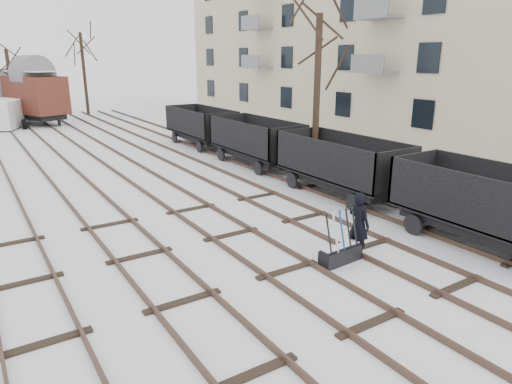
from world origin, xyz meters
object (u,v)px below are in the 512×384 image
freight_wagon_a (491,218)px  box_van_wagon (35,94)px  ground_frame (340,253)px  worker (359,224)px  panel_van (6,113)px

freight_wagon_a → box_van_wagon: bearing=101.6°
ground_frame → worker: size_ratio=0.79×
ground_frame → box_van_wagon: (-2.76, 33.60, 2.25)m
worker → panel_van: panel_van is taller
ground_frame → panel_van: 33.30m
box_van_wagon → panel_van: box_van_wagon is taller
freight_wagon_a → box_van_wagon: size_ratio=0.91×
panel_van → freight_wagon_a: bearing=-50.4°
freight_wagon_a → box_van_wagon: (-7.23, 35.16, 1.63)m
worker → box_van_wagon: box_van_wagon is taller
worker → panel_van: bearing=4.1°
freight_wagon_a → panel_van: bearing=105.7°
worker → panel_van: 33.32m
worker → panel_van: (-5.93, 32.78, 0.21)m
ground_frame → box_van_wagon: box_van_wagon is taller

